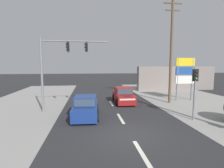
# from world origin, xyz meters

# --- Properties ---
(ground_plane) EXTENTS (140.00, 140.00, 0.00)m
(ground_plane) POSITION_xyz_m (0.00, 0.00, 0.00)
(ground_plane) COLOR #28282B
(lane_dash_near) EXTENTS (0.20, 2.40, 0.01)m
(lane_dash_near) POSITION_xyz_m (0.00, -2.00, 0.00)
(lane_dash_near) COLOR silver
(lane_dash_near) RESTS_ON ground
(lane_dash_mid) EXTENTS (0.20, 2.40, 0.01)m
(lane_dash_mid) POSITION_xyz_m (0.00, 3.00, 0.00)
(lane_dash_mid) COLOR silver
(lane_dash_mid) RESTS_ON ground
(lane_dash_far) EXTENTS (0.20, 2.40, 0.01)m
(lane_dash_far) POSITION_xyz_m (0.00, 8.00, 0.00)
(lane_dash_far) COLOR silver
(lane_dash_far) RESTS_ON ground
(kerb_left_verge) EXTENTS (8.00, 40.00, 0.02)m
(kerb_left_verge) POSITION_xyz_m (-8.50, 4.00, 0.01)
(kerb_left_verge) COLOR gray
(kerb_left_verge) RESTS_ON ground
(utility_pole_midground_right) EXTENTS (1.80, 0.26, 10.15)m
(utility_pole_midground_right) POSITION_xyz_m (5.85, 7.43, 5.32)
(utility_pole_midground_right) COLOR brown
(utility_pole_midground_right) RESTS_ON ground
(traffic_signal_mast) EXTENTS (5.29, 0.44, 6.00)m
(traffic_signal_mast) POSITION_xyz_m (-4.61, 5.41, 4.15)
(traffic_signal_mast) COLOR slate
(traffic_signal_mast) RESTS_ON ground
(pedestal_signal_right_kerb) EXTENTS (0.44, 0.29, 3.56)m
(pedestal_signal_right_kerb) POSITION_xyz_m (4.94, 1.94, 2.42)
(pedestal_signal_right_kerb) COLOR slate
(pedestal_signal_right_kerb) RESTS_ON ground
(shopping_plaza_sign) EXTENTS (2.10, 0.16, 4.60)m
(shopping_plaza_sign) POSITION_xyz_m (8.02, 8.49, 2.98)
(shopping_plaza_sign) COLOR slate
(shopping_plaza_sign) RESTS_ON ground
(shopfront_wall_far) EXTENTS (12.00, 1.00, 3.60)m
(shopfront_wall_far) POSITION_xyz_m (11.00, 16.00, 1.80)
(shopfront_wall_far) COLOR gray
(shopfront_wall_far) RESTS_ON ground
(sedan_receding_far) EXTENTS (2.03, 4.31, 1.56)m
(sedan_receding_far) POSITION_xyz_m (-2.49, 3.80, 0.70)
(sedan_receding_far) COLOR navy
(sedan_receding_far) RESTS_ON ground
(sedan_kerbside_parked) EXTENTS (1.95, 4.27, 1.56)m
(sedan_kerbside_parked) POSITION_xyz_m (1.26, 8.28, 0.70)
(sedan_kerbside_parked) COLOR maroon
(sedan_kerbside_parked) RESTS_ON ground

